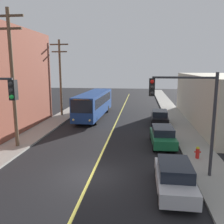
{
  "coord_description": "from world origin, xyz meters",
  "views": [
    {
      "loc": [
        2.85,
        -13.17,
        6.42
      ],
      "look_at": [
        0.0,
        10.22,
        2.0
      ],
      "focal_mm": 38.5,
      "sensor_mm": 36.0,
      "label": 1
    }
  ],
  "objects_px": {
    "fire_hydrant": "(198,152)",
    "utility_pole_near": "(12,73)",
    "parked_car_silver": "(174,177)",
    "parked_car_black": "(160,117)",
    "parked_car_green": "(163,136)",
    "traffic_signal_right_corner": "(187,105)",
    "city_bus": "(94,103)",
    "utility_pole_mid": "(60,74)"
  },
  "relations": [
    {
      "from": "fire_hydrant",
      "to": "utility_pole_near",
      "type": "bearing_deg",
      "value": 175.75
    },
    {
      "from": "utility_pole_near",
      "to": "fire_hydrant",
      "type": "xyz_separation_m",
      "value": [
        13.85,
        -1.03,
        -5.37
      ]
    },
    {
      "from": "parked_car_silver",
      "to": "parked_car_black",
      "type": "height_order",
      "value": "same"
    },
    {
      "from": "parked_car_silver",
      "to": "parked_car_green",
      "type": "height_order",
      "value": "same"
    },
    {
      "from": "traffic_signal_right_corner",
      "to": "parked_car_green",
      "type": "bearing_deg",
      "value": 97.26
    },
    {
      "from": "parked_car_green",
      "to": "fire_hydrant",
      "type": "distance_m",
      "value": 3.64
    },
    {
      "from": "traffic_signal_right_corner",
      "to": "fire_hydrant",
      "type": "bearing_deg",
      "value": 62.28
    },
    {
      "from": "city_bus",
      "to": "utility_pole_mid",
      "type": "height_order",
      "value": "utility_pole_mid"
    },
    {
      "from": "parked_car_green",
      "to": "utility_pole_near",
      "type": "height_order",
      "value": "utility_pole_near"
    },
    {
      "from": "utility_pole_near",
      "to": "fire_hydrant",
      "type": "bearing_deg",
      "value": -4.25
    },
    {
      "from": "city_bus",
      "to": "parked_car_silver",
      "type": "height_order",
      "value": "city_bus"
    },
    {
      "from": "parked_car_silver",
      "to": "utility_pole_mid",
      "type": "relative_size",
      "value": 0.46
    },
    {
      "from": "utility_pole_mid",
      "to": "traffic_signal_right_corner",
      "type": "relative_size",
      "value": 1.62
    },
    {
      "from": "utility_pole_mid",
      "to": "fire_hydrant",
      "type": "bearing_deg",
      "value": -43.79
    },
    {
      "from": "utility_pole_near",
      "to": "parked_car_green",
      "type": "bearing_deg",
      "value": 9.17
    },
    {
      "from": "utility_pole_mid",
      "to": "fire_hydrant",
      "type": "xyz_separation_m",
      "value": [
        14.44,
        -13.84,
        -4.91
      ]
    },
    {
      "from": "parked_car_black",
      "to": "parked_car_silver",
      "type": "bearing_deg",
      "value": -91.28
    },
    {
      "from": "parked_car_silver",
      "to": "utility_pole_near",
      "type": "bearing_deg",
      "value": 153.96
    },
    {
      "from": "city_bus",
      "to": "traffic_signal_right_corner",
      "type": "relative_size",
      "value": 2.04
    },
    {
      "from": "parked_car_silver",
      "to": "utility_pole_mid",
      "type": "height_order",
      "value": "utility_pole_mid"
    },
    {
      "from": "traffic_signal_right_corner",
      "to": "utility_pole_near",
      "type": "bearing_deg",
      "value": 163.11
    },
    {
      "from": "parked_car_black",
      "to": "fire_hydrant",
      "type": "xyz_separation_m",
      "value": [
        1.86,
        -10.55,
        -0.26
      ]
    },
    {
      "from": "utility_pole_mid",
      "to": "fire_hydrant",
      "type": "relative_size",
      "value": 11.54
    },
    {
      "from": "city_bus",
      "to": "fire_hydrant",
      "type": "height_order",
      "value": "city_bus"
    },
    {
      "from": "utility_pole_mid",
      "to": "traffic_signal_right_corner",
      "type": "height_order",
      "value": "utility_pole_mid"
    },
    {
      "from": "fire_hydrant",
      "to": "utility_pole_mid",
      "type": "bearing_deg",
      "value": 136.21
    },
    {
      "from": "utility_pole_near",
      "to": "traffic_signal_right_corner",
      "type": "xyz_separation_m",
      "value": [
        12.41,
        -3.77,
        -1.65
      ]
    },
    {
      "from": "parked_car_green",
      "to": "utility_pole_mid",
      "type": "height_order",
      "value": "utility_pole_mid"
    },
    {
      "from": "parked_car_black",
      "to": "traffic_signal_right_corner",
      "type": "height_order",
      "value": "traffic_signal_right_corner"
    },
    {
      "from": "utility_pole_near",
      "to": "parked_car_silver",
      "type": "bearing_deg",
      "value": -26.04
    },
    {
      "from": "utility_pole_near",
      "to": "utility_pole_mid",
      "type": "xyz_separation_m",
      "value": [
        -0.59,
        12.81,
        -0.46
      ]
    },
    {
      "from": "city_bus",
      "to": "parked_car_black",
      "type": "distance_m",
      "value": 8.78
    },
    {
      "from": "city_bus",
      "to": "utility_pole_mid",
      "type": "xyz_separation_m",
      "value": [
        -4.44,
        0.15,
        3.67
      ]
    },
    {
      "from": "parked_car_silver",
      "to": "utility_pole_near",
      "type": "xyz_separation_m",
      "value": [
        -11.65,
        5.69,
        5.11
      ]
    },
    {
      "from": "utility_pole_mid",
      "to": "traffic_signal_right_corner",
      "type": "bearing_deg",
      "value": -51.9
    },
    {
      "from": "utility_pole_near",
      "to": "traffic_signal_right_corner",
      "type": "height_order",
      "value": "utility_pole_near"
    },
    {
      "from": "utility_pole_near",
      "to": "utility_pole_mid",
      "type": "height_order",
      "value": "utility_pole_near"
    },
    {
      "from": "utility_pole_near",
      "to": "fire_hydrant",
      "type": "relative_size",
      "value": 12.59
    },
    {
      "from": "city_bus",
      "to": "fire_hydrant",
      "type": "relative_size",
      "value": 14.55
    },
    {
      "from": "utility_pole_near",
      "to": "fire_hydrant",
      "type": "height_order",
      "value": "utility_pole_near"
    },
    {
      "from": "parked_car_green",
      "to": "parked_car_black",
      "type": "bearing_deg",
      "value": 87.74
    },
    {
      "from": "parked_car_green",
      "to": "utility_pole_near",
      "type": "bearing_deg",
      "value": -170.83
    }
  ]
}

